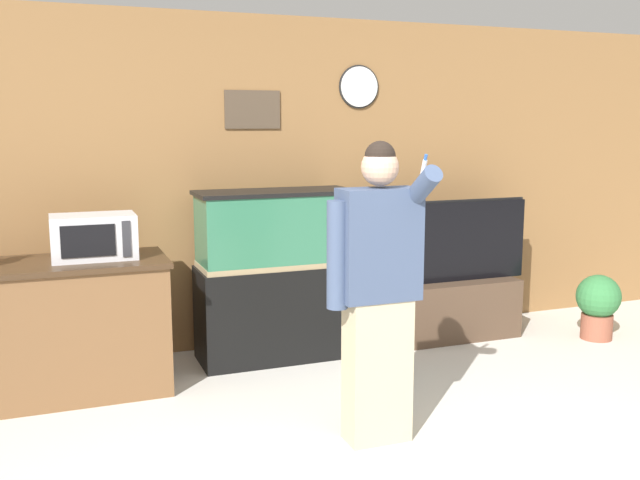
# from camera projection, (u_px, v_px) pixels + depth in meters

# --- Properties ---
(wall_back_paneled) EXTENTS (10.00, 0.08, 2.60)m
(wall_back_paneled) POSITION_uv_depth(u_px,v_px,m) (265.00, 183.00, 5.67)
(wall_back_paneled) COLOR olive
(wall_back_paneled) RESTS_ON ground_plane
(counter_island) EXTENTS (1.53, 0.68, 0.90)m
(counter_island) POSITION_uv_depth(u_px,v_px,m) (49.00, 329.00, 4.64)
(counter_island) COLOR brown
(counter_island) RESTS_ON ground_plane
(microwave) EXTENTS (0.54, 0.35, 0.29)m
(microwave) POSITION_uv_depth(u_px,v_px,m) (94.00, 237.00, 4.67)
(microwave) COLOR silver
(microwave) RESTS_ON counter_island
(aquarium_on_stand) EXTENTS (1.18, 0.49, 1.28)m
(aquarium_on_stand) POSITION_uv_depth(u_px,v_px,m) (276.00, 275.00, 5.38)
(aquarium_on_stand) COLOR black
(aquarium_on_stand) RESTS_ON ground_plane
(tv_on_stand) EXTENTS (1.43, 0.40, 1.16)m
(tv_on_stand) POSITION_uv_depth(u_px,v_px,m) (449.00, 297.00, 5.90)
(tv_on_stand) COLOR #4C3828
(tv_on_stand) RESTS_ON ground_plane
(person_standing) EXTENTS (0.53, 0.40, 1.69)m
(person_standing) POSITION_uv_depth(u_px,v_px,m) (377.00, 289.00, 3.91)
(person_standing) COLOR #BCAD89
(person_standing) RESTS_ON ground_plane
(potted_plant) EXTENTS (0.36, 0.36, 0.54)m
(potted_plant) POSITION_uv_depth(u_px,v_px,m) (598.00, 303.00, 5.89)
(potted_plant) COLOR brown
(potted_plant) RESTS_ON ground_plane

